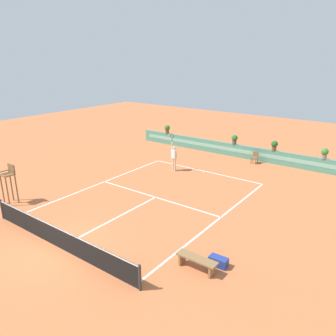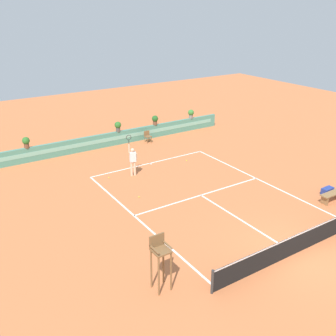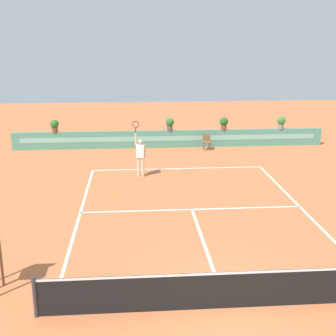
{
  "view_description": "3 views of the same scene",
  "coord_description": "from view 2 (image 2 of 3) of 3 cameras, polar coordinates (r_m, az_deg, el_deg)",
  "views": [
    {
      "loc": [
        10.63,
        -6.87,
        7.49
      ],
      "look_at": [
        -0.73,
        8.57,
        1.0
      ],
      "focal_mm": 35.19,
      "sensor_mm": 36.0,
      "label": 1
    },
    {
      "loc": [
        -11.73,
        -8.43,
        9.49
      ],
      "look_at": [
        -0.73,
        8.57,
        1.0
      ],
      "focal_mm": 41.5,
      "sensor_mm": 36.0,
      "label": 2
    },
    {
      "loc": [
        -2.1,
        -9.2,
        6.14
      ],
      "look_at": [
        -0.73,
        8.57,
        1.0
      ],
      "focal_mm": 48.29,
      "sensor_mm": 36.0,
      "label": 3
    }
  ],
  "objects": [
    {
      "name": "ground_plane",
      "position": [
        20.87,
        5.53,
        -4.41
      ],
      "size": [
        60.0,
        60.0,
        0.0
      ],
      "primitive_type": "plane",
      "color": "#C66B3D"
    },
    {
      "name": "court_lines",
      "position": [
        21.37,
        4.35,
        -3.67
      ],
      "size": [
        8.32,
        11.94,
        0.01
      ],
      "color": "white",
      "rests_on": "ground"
    },
    {
      "name": "net",
      "position": [
        17.0,
        18.36,
        -10.44
      ],
      "size": [
        8.92,
        0.1,
        1.0
      ],
      "color": "#333333",
      "rests_on": "ground"
    },
    {
      "name": "back_wall_barrier",
      "position": [
        28.88,
        -7.25,
        4.42
      ],
      "size": [
        18.0,
        0.21,
        1.0
      ],
      "color": "#4C8E7A",
      "rests_on": "ground"
    },
    {
      "name": "umpire_chair",
      "position": [
        13.98,
        -1.18,
        -12.89
      ],
      "size": [
        0.6,
        0.6,
        2.14
      ],
      "color": "brown",
      "rests_on": "ground"
    },
    {
      "name": "ball_kid_chair",
      "position": [
        29.17,
        -3.01,
        4.72
      ],
      "size": [
        0.44,
        0.44,
        0.85
      ],
      "color": "brown",
      "rests_on": "ground"
    },
    {
      "name": "bench_courtside",
      "position": [
        22.03,
        23.06,
        -3.65
      ],
      "size": [
        1.6,
        0.44,
        0.51
      ],
      "color": "olive",
      "rests_on": "ground"
    },
    {
      "name": "gear_bag",
      "position": [
        22.86,
        22.36,
        -3.12
      ],
      "size": [
        0.71,
        0.38,
        0.36
      ],
      "primitive_type": "cube",
      "rotation": [
        0.0,
        0.0,
        0.03
      ],
      "color": "navy",
      "rests_on": "ground"
    },
    {
      "name": "tennis_player",
      "position": [
        23.18,
        -5.2,
        1.29
      ],
      "size": [
        0.61,
        0.3,
        2.58
      ],
      "color": "beige",
      "rests_on": "ground"
    },
    {
      "name": "tennis_ball_near_baseline",
      "position": [
        23.36,
        -8.68,
        -1.41
      ],
      "size": [
        0.07,
        0.07,
        0.07
      ],
      "primitive_type": "sphere",
      "color": "#CCE033",
      "rests_on": "ground"
    },
    {
      "name": "tennis_ball_mid_court",
      "position": [
        25.69,
        2.74,
        1.12
      ],
      "size": [
        0.07,
        0.07,
        0.07
      ],
      "primitive_type": "sphere",
      "color": "#CCE033",
      "rests_on": "ground"
    },
    {
      "name": "tennis_ball_by_sideline",
      "position": [
        20.87,
        -4.28,
        -4.26
      ],
      "size": [
        0.07,
        0.07,
        0.07
      ],
      "primitive_type": "sphere",
      "color": "#CCE033",
      "rests_on": "ground"
    },
    {
      "name": "potted_plant_far_right",
      "position": [
        31.86,
        3.39,
        8.02
      ],
      "size": [
        0.48,
        0.48,
        0.72
      ],
      "color": "gray",
      "rests_on": "back_wall_barrier"
    },
    {
      "name": "potted_plant_right",
      "position": [
        30.04,
        -1.92,
        7.13
      ],
      "size": [
        0.48,
        0.48,
        0.72
      ],
      "color": "brown",
      "rests_on": "back_wall_barrier"
    },
    {
      "name": "potted_plant_centre",
      "position": [
        28.61,
        -7.37,
        6.15
      ],
      "size": [
        0.48,
        0.48,
        0.72
      ],
      "color": "#514C47",
      "rests_on": "back_wall_barrier"
    },
    {
      "name": "potted_plant_far_left",
      "position": [
        26.61,
        -20.14,
        3.65
      ],
      "size": [
        0.48,
        0.48,
        0.72
      ],
      "color": "brown",
      "rests_on": "back_wall_barrier"
    }
  ]
}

